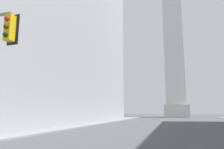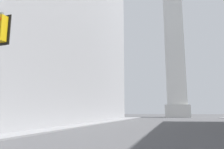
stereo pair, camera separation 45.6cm
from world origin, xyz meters
name	(u,v)px [view 2 (the right image)]	position (x,y,z in m)	size (l,w,h in m)	color
sidewalk_left	(76,125)	(-14.88, 29.33, 0.07)	(5.00, 97.77, 0.15)	gray
building_left	(22,21)	(-28.23, 32.81, 18.93)	(27.04, 58.15, 37.84)	#9E9EA0
obelisk	(174,33)	(0.00, 81.47, 31.30)	(8.45, 8.45, 64.80)	silver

